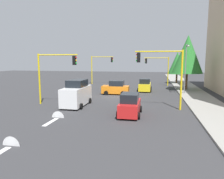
{
  "coord_description": "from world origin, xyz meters",
  "views": [
    {
      "loc": [
        27.05,
        4.88,
        4.85
      ],
      "look_at": [
        1.64,
        -0.2,
        1.2
      ],
      "focal_mm": 33.68,
      "sensor_mm": 36.0,
      "label": 1
    }
  ],
  "objects_px": {
    "car_orange": "(116,88)",
    "traffic_signal_far_right": "(100,64)",
    "street_lamp_curbside": "(186,64)",
    "traffic_signal_near_right": "(54,69)",
    "delivery_van_white": "(77,94)",
    "car_yellow": "(145,85)",
    "tree_roadside_far": "(177,63)",
    "traffic_signal_near_left": "(163,68)",
    "car_red": "(130,105)",
    "tree_roadside_mid": "(188,54)",
    "traffic_signal_far_left": "(158,65)"
  },
  "relations": [
    {
      "from": "tree_roadside_far",
      "to": "delivery_van_white",
      "type": "bearing_deg",
      "value": -27.59
    },
    {
      "from": "traffic_signal_far_right",
      "to": "traffic_signal_near_left",
      "type": "distance_m",
      "value": 23.02
    },
    {
      "from": "street_lamp_curbside",
      "to": "car_red",
      "type": "height_order",
      "value": "street_lamp_curbside"
    },
    {
      "from": "street_lamp_curbside",
      "to": "tree_roadside_far",
      "type": "height_order",
      "value": "street_lamp_curbside"
    },
    {
      "from": "traffic_signal_near_left",
      "to": "car_red",
      "type": "bearing_deg",
      "value": -43.95
    },
    {
      "from": "traffic_signal_near_left",
      "to": "tree_roadside_far",
      "type": "xyz_separation_m",
      "value": [
        -24.0,
        3.78,
        0.12
      ]
    },
    {
      "from": "car_orange",
      "to": "tree_roadside_mid",
      "type": "bearing_deg",
      "value": 120.03
    },
    {
      "from": "traffic_signal_far_right",
      "to": "car_red",
      "type": "distance_m",
      "value": 24.69
    },
    {
      "from": "traffic_signal_far_right",
      "to": "car_red",
      "type": "bearing_deg",
      "value": 20.47
    },
    {
      "from": "traffic_signal_far_right",
      "to": "traffic_signal_far_left",
      "type": "distance_m",
      "value": 11.34
    },
    {
      "from": "delivery_van_white",
      "to": "car_yellow",
      "type": "height_order",
      "value": "delivery_van_white"
    },
    {
      "from": "tree_roadside_far",
      "to": "car_yellow",
      "type": "xyz_separation_m",
      "value": [
        11.98,
        -5.97,
        -3.34
      ]
    },
    {
      "from": "street_lamp_curbside",
      "to": "delivery_van_white",
      "type": "bearing_deg",
      "value": -51.59
    },
    {
      "from": "traffic_signal_near_right",
      "to": "traffic_signal_near_left",
      "type": "bearing_deg",
      "value": 90.0
    },
    {
      "from": "traffic_signal_near_right",
      "to": "car_yellow",
      "type": "bearing_deg",
      "value": 142.56
    },
    {
      "from": "traffic_signal_near_right",
      "to": "tree_roadside_mid",
      "type": "relative_size",
      "value": 0.64
    },
    {
      "from": "traffic_signal_near_left",
      "to": "car_red",
      "type": "relative_size",
      "value": 1.47
    },
    {
      "from": "car_orange",
      "to": "car_yellow",
      "type": "xyz_separation_m",
      "value": [
        -4.02,
        3.91,
        0.0
      ]
    },
    {
      "from": "tree_roadside_far",
      "to": "street_lamp_curbside",
      "type": "bearing_deg",
      "value": -1.19
    },
    {
      "from": "car_orange",
      "to": "traffic_signal_far_right",
      "type": "bearing_deg",
      "value": -156.13
    },
    {
      "from": "tree_roadside_mid",
      "to": "traffic_signal_far_right",
      "type": "bearing_deg",
      "value": -110.93
    },
    {
      "from": "traffic_signal_near_right",
      "to": "car_orange",
      "type": "xyz_separation_m",
      "value": [
        -8.0,
        5.3,
        -3.03
      ]
    },
    {
      "from": "street_lamp_curbside",
      "to": "car_yellow",
      "type": "distance_m",
      "value": 7.06
    },
    {
      "from": "traffic_signal_far_right",
      "to": "traffic_signal_far_left",
      "type": "relative_size",
      "value": 1.04
    },
    {
      "from": "tree_roadside_mid",
      "to": "car_red",
      "type": "height_order",
      "value": "tree_roadside_mid"
    },
    {
      "from": "street_lamp_curbside",
      "to": "tree_roadside_mid",
      "type": "xyz_separation_m",
      "value": [
        -4.39,
        0.8,
        1.38
      ]
    },
    {
      "from": "car_red",
      "to": "traffic_signal_near_left",
      "type": "bearing_deg",
      "value": 136.05
    },
    {
      "from": "street_lamp_curbside",
      "to": "traffic_signal_near_right",
      "type": "bearing_deg",
      "value": -57.14
    },
    {
      "from": "traffic_signal_far_left",
      "to": "delivery_van_white",
      "type": "distance_m",
      "value": 22.14
    },
    {
      "from": "traffic_signal_far_left",
      "to": "car_red",
      "type": "xyz_separation_m",
      "value": [
        22.95,
        -2.78,
        -2.93
      ]
    },
    {
      "from": "car_red",
      "to": "car_yellow",
      "type": "xyz_separation_m",
      "value": [
        -14.97,
        0.66,
        0.0
      ]
    },
    {
      "from": "traffic_signal_far_left",
      "to": "street_lamp_curbside",
      "type": "height_order",
      "value": "street_lamp_curbside"
    },
    {
      "from": "traffic_signal_far_left",
      "to": "traffic_signal_near_left",
      "type": "distance_m",
      "value": 20.0
    },
    {
      "from": "traffic_signal_far_right",
      "to": "tree_roadside_mid",
      "type": "bearing_deg",
      "value": 69.07
    },
    {
      "from": "street_lamp_curbside",
      "to": "delivery_van_white",
      "type": "relative_size",
      "value": 1.46
    },
    {
      "from": "traffic_signal_far_left",
      "to": "car_orange",
      "type": "distance_m",
      "value": 13.75
    },
    {
      "from": "traffic_signal_near_right",
      "to": "tree_roadside_mid",
      "type": "distance_m",
      "value": 21.09
    },
    {
      "from": "traffic_signal_far_right",
      "to": "street_lamp_curbside",
      "type": "relative_size",
      "value": 0.8
    },
    {
      "from": "street_lamp_curbside",
      "to": "car_orange",
      "type": "distance_m",
      "value": 10.31
    },
    {
      "from": "delivery_van_white",
      "to": "traffic_signal_far_right",
      "type": "bearing_deg",
      "value": -172.77
    },
    {
      "from": "traffic_signal_far_right",
      "to": "tree_roadside_far",
      "type": "xyz_separation_m",
      "value": [
        -4.0,
        15.19,
        0.26
      ]
    },
    {
      "from": "traffic_signal_near_left",
      "to": "tree_roadside_far",
      "type": "distance_m",
      "value": 24.3
    },
    {
      "from": "traffic_signal_far_left",
      "to": "street_lamp_curbside",
      "type": "distance_m",
      "value": 10.99
    },
    {
      "from": "traffic_signal_far_left",
      "to": "traffic_signal_near_right",
      "type": "relative_size",
      "value": 0.97
    },
    {
      "from": "traffic_signal_far_right",
      "to": "traffic_signal_near_left",
      "type": "bearing_deg",
      "value": 29.7
    },
    {
      "from": "tree_roadside_mid",
      "to": "traffic_signal_far_left",
      "type": "bearing_deg",
      "value": -144.07
    },
    {
      "from": "car_yellow",
      "to": "delivery_van_white",
      "type": "bearing_deg",
      "value": -28.66
    },
    {
      "from": "traffic_signal_near_left",
      "to": "traffic_signal_far_left",
      "type": "bearing_deg",
      "value": -179.81
    },
    {
      "from": "car_orange",
      "to": "street_lamp_curbside",
      "type": "bearing_deg",
      "value": 99.55
    },
    {
      "from": "tree_roadside_mid",
      "to": "car_orange",
      "type": "distance_m",
      "value": 12.93
    }
  ]
}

